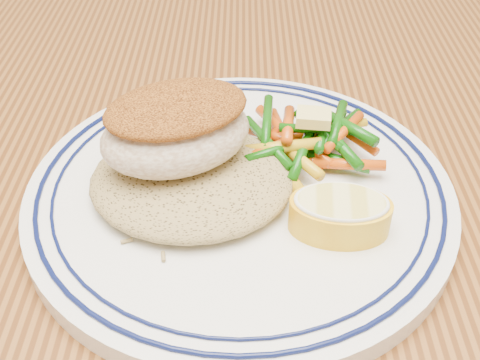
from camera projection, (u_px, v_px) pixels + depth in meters
name	position (u px, v px, depth m)	size (l,w,h in m)	color
dining_table	(218.00, 300.00, 0.46)	(1.50, 0.90, 0.75)	#552C11
plate	(240.00, 192.00, 0.40)	(0.28, 0.28, 0.02)	white
rice_pilaf	(192.00, 176.00, 0.38)	(0.13, 0.11, 0.02)	#957D4A
fish_fillet	(176.00, 128.00, 0.37)	(0.11, 0.10, 0.05)	beige
vegetable_pile	(308.00, 140.00, 0.41)	(0.10, 0.10, 0.03)	#CB480A
butter_pat	(314.00, 118.00, 0.40)	(0.02, 0.02, 0.01)	#F0DC75
lemon_wedge	(340.00, 213.00, 0.35)	(0.06, 0.06, 0.02)	yellow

